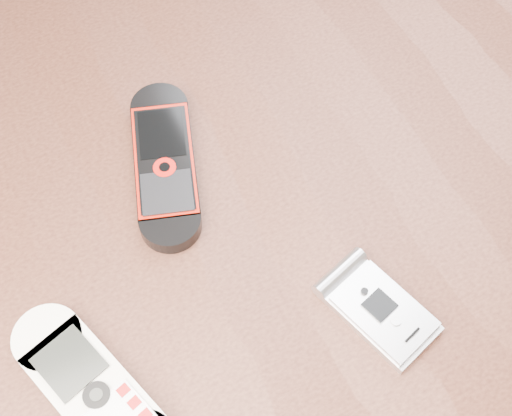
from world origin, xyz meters
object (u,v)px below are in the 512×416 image
(table, at_px, (251,272))
(nokia_white, at_px, (94,392))
(nokia_black_red, at_px, (165,163))
(motorola_razr, at_px, (381,311))

(table, height_order, nokia_white, nokia_white)
(nokia_white, xyz_separation_m, nokia_black_red, (0.12, 0.15, -0.00))
(nokia_white, bearing_deg, nokia_black_red, 34.96)
(table, distance_m, nokia_white, 0.21)
(nokia_white, relative_size, motorola_razr, 1.69)
(nokia_black_red, xyz_separation_m, motorola_razr, (0.09, -0.19, -0.00))
(nokia_black_red, relative_size, motorola_razr, 1.75)
(motorola_razr, bearing_deg, nokia_white, 153.29)
(table, relative_size, nokia_black_red, 7.46)
(table, distance_m, nokia_black_red, 0.14)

